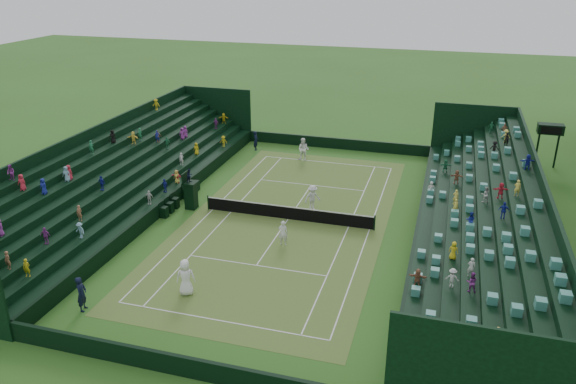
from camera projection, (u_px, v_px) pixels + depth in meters
name	position (u px, v px, depth m)	size (l,w,h in m)	color
ground	(288.00, 219.00, 37.64)	(160.00, 160.00, 0.00)	#315D1D
court_surface	(288.00, 219.00, 37.63)	(12.97, 26.77, 0.01)	#357527
perimeter_wall_north	(337.00, 143.00, 51.52)	(17.17, 0.20, 1.00)	black
perimeter_wall_south	(181.00, 366.00, 23.37)	(17.17, 0.20, 1.00)	black
perimeter_wall_east	(417.00, 229.00, 35.24)	(0.20, 31.77, 1.00)	black
perimeter_wall_west	(173.00, 199.00, 39.65)	(0.20, 31.77, 1.00)	black
north_grandstand	(490.00, 222.00, 33.75)	(6.60, 32.00, 4.90)	black
south_grandstand	(119.00, 179.00, 40.33)	(6.60, 32.00, 4.90)	black
tennis_net	(288.00, 212.00, 37.43)	(11.67, 0.10, 1.06)	black
scoreboard_tower	(550.00, 131.00, 45.99)	(2.00, 1.00, 3.70)	black
umpire_chair	(191.00, 192.00, 38.88)	(0.93, 0.93, 2.93)	black
courtside_chairs	(181.00, 198.00, 40.04)	(0.50, 5.47, 1.08)	black
player_near_west	(186.00, 277.00, 28.89)	(0.98, 0.64, 2.00)	white
player_near_east	(283.00, 233.00, 34.00)	(0.59, 0.39, 1.62)	silver
player_far_west	(303.00, 149.00, 48.29)	(0.97, 0.76, 2.00)	white
player_far_east	(313.00, 198.00, 38.75)	(1.18, 0.68, 1.82)	silver
line_judge_north	(256.00, 141.00, 51.01)	(0.64, 0.42, 1.75)	black
line_judge_south	(82.00, 294.00, 27.60)	(0.68, 0.44, 1.85)	black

